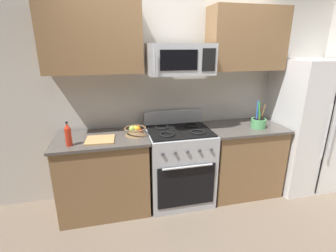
{
  "coord_description": "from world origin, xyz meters",
  "views": [
    {
      "loc": [
        -0.76,
        -1.98,
        1.86
      ],
      "look_at": [
        -0.17,
        0.51,
        1.03
      ],
      "focal_mm": 26.12,
      "sensor_mm": 36.0,
      "label": 1
    }
  ],
  "objects_px": {
    "apple_loose": "(140,132)",
    "cutting_board": "(100,140)",
    "range_oven": "(179,165)",
    "bottle_hot_sauce": "(68,135)",
    "microwave": "(180,59)",
    "utensil_crock": "(259,122)",
    "refrigerator": "(305,126)",
    "fruit_basket": "(135,131)"
  },
  "relations": [
    {
      "from": "apple_loose",
      "to": "cutting_board",
      "type": "relative_size",
      "value": 0.23
    },
    {
      "from": "range_oven",
      "to": "apple_loose",
      "type": "bearing_deg",
      "value": -179.79
    },
    {
      "from": "bottle_hot_sauce",
      "to": "microwave",
      "type": "bearing_deg",
      "value": 9.14
    },
    {
      "from": "cutting_board",
      "to": "apple_loose",
      "type": "bearing_deg",
      "value": 11.57
    },
    {
      "from": "utensil_crock",
      "to": "bottle_hot_sauce",
      "type": "xyz_separation_m",
      "value": [
        -2.19,
        -0.08,
        0.05
      ]
    },
    {
      "from": "microwave",
      "to": "apple_loose",
      "type": "height_order",
      "value": "microwave"
    },
    {
      "from": "range_oven",
      "to": "refrigerator",
      "type": "distance_m",
      "value": 1.79
    },
    {
      "from": "refrigerator",
      "to": "apple_loose",
      "type": "height_order",
      "value": "refrigerator"
    },
    {
      "from": "utensil_crock",
      "to": "cutting_board",
      "type": "relative_size",
      "value": 1.14
    },
    {
      "from": "refrigerator",
      "to": "microwave",
      "type": "bearing_deg",
      "value": 178.53
    },
    {
      "from": "utensil_crock",
      "to": "fruit_basket",
      "type": "bearing_deg",
      "value": 176.83
    },
    {
      "from": "microwave",
      "to": "cutting_board",
      "type": "bearing_deg",
      "value": -172.54
    },
    {
      "from": "fruit_basket",
      "to": "utensil_crock",
      "type": "bearing_deg",
      "value": -3.17
    },
    {
      "from": "range_oven",
      "to": "apple_loose",
      "type": "distance_m",
      "value": 0.67
    },
    {
      "from": "fruit_basket",
      "to": "bottle_hot_sauce",
      "type": "distance_m",
      "value": 0.71
    },
    {
      "from": "apple_loose",
      "to": "utensil_crock",
      "type": "bearing_deg",
      "value": -3.29
    },
    {
      "from": "microwave",
      "to": "fruit_basket",
      "type": "bearing_deg",
      "value": -176.7
    },
    {
      "from": "cutting_board",
      "to": "range_oven",
      "type": "bearing_deg",
      "value": 5.72
    },
    {
      "from": "utensil_crock",
      "to": "apple_loose",
      "type": "distance_m",
      "value": 1.46
    },
    {
      "from": "range_oven",
      "to": "bottle_hot_sauce",
      "type": "bearing_deg",
      "value": -172.16
    },
    {
      "from": "apple_loose",
      "to": "cutting_board",
      "type": "distance_m",
      "value": 0.44
    },
    {
      "from": "refrigerator",
      "to": "bottle_hot_sauce",
      "type": "height_order",
      "value": "refrigerator"
    },
    {
      "from": "microwave",
      "to": "fruit_basket",
      "type": "distance_m",
      "value": 0.93
    },
    {
      "from": "utensil_crock",
      "to": "range_oven",
      "type": "bearing_deg",
      "value": 175.05
    },
    {
      "from": "refrigerator",
      "to": "microwave",
      "type": "xyz_separation_m",
      "value": [
        -1.75,
        0.05,
        0.88
      ]
    },
    {
      "from": "fruit_basket",
      "to": "apple_loose",
      "type": "relative_size",
      "value": 3.53
    },
    {
      "from": "utensil_crock",
      "to": "apple_loose",
      "type": "xyz_separation_m",
      "value": [
        -1.46,
        0.08,
        -0.03
      ]
    },
    {
      "from": "microwave",
      "to": "apple_loose",
      "type": "xyz_separation_m",
      "value": [
        -0.47,
        -0.03,
        -0.79
      ]
    },
    {
      "from": "bottle_hot_sauce",
      "to": "fruit_basket",
      "type": "bearing_deg",
      "value": 13.44
    },
    {
      "from": "utensil_crock",
      "to": "cutting_board",
      "type": "distance_m",
      "value": 1.89
    },
    {
      "from": "utensil_crock",
      "to": "microwave",
      "type": "bearing_deg",
      "value": 173.46
    },
    {
      "from": "utensil_crock",
      "to": "cutting_board",
      "type": "xyz_separation_m",
      "value": [
        -1.89,
        -0.01,
        -0.06
      ]
    },
    {
      "from": "utensil_crock",
      "to": "fruit_basket",
      "type": "relative_size",
      "value": 1.37
    },
    {
      "from": "microwave",
      "to": "utensil_crock",
      "type": "bearing_deg",
      "value": -6.54
    },
    {
      "from": "cutting_board",
      "to": "fruit_basket",
      "type": "bearing_deg",
      "value": 12.93
    },
    {
      "from": "refrigerator",
      "to": "apple_loose",
      "type": "distance_m",
      "value": 2.22
    },
    {
      "from": "range_oven",
      "to": "bottle_hot_sauce",
      "type": "distance_m",
      "value": 1.33
    },
    {
      "from": "refrigerator",
      "to": "cutting_board",
      "type": "height_order",
      "value": "refrigerator"
    },
    {
      "from": "range_oven",
      "to": "bottle_hot_sauce",
      "type": "relative_size",
      "value": 4.34
    },
    {
      "from": "range_oven",
      "to": "utensil_crock",
      "type": "relative_size",
      "value": 3.23
    },
    {
      "from": "utensil_crock",
      "to": "bottle_hot_sauce",
      "type": "height_order",
      "value": "utensil_crock"
    },
    {
      "from": "refrigerator",
      "to": "utensil_crock",
      "type": "height_order",
      "value": "refrigerator"
    }
  ]
}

